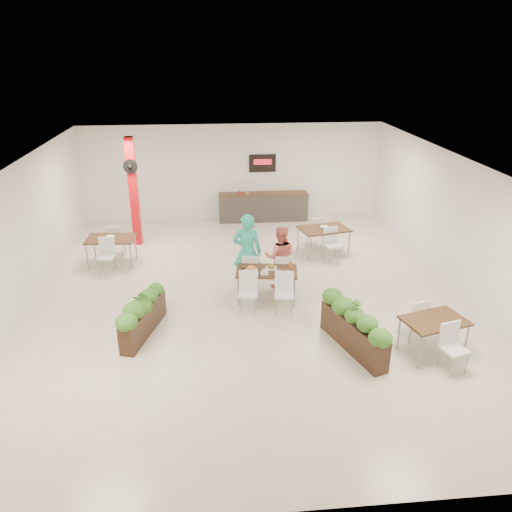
{
  "coord_description": "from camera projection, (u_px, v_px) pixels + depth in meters",
  "views": [
    {
      "loc": [
        -0.79,
        -10.56,
        5.53
      ],
      "look_at": [
        0.21,
        -0.11,
        1.1
      ],
      "focal_mm": 35.0,
      "sensor_mm": 36.0,
      "label": 1
    }
  ],
  "objects": [
    {
      "name": "planter_right",
      "position": [
        354.0,
        326.0,
        9.68
      ],
      "size": [
        0.91,
        1.94,
        1.06
      ],
      "rotation": [
        0.0,
        0.0,
        1.89
      ],
      "color": "black",
      "rests_on": "ground"
    },
    {
      "name": "room_shell",
      "position": [
        246.0,
        217.0,
        11.12
      ],
      "size": [
        10.1,
        12.1,
        3.22
      ],
      "color": "white",
      "rests_on": "ground"
    },
    {
      "name": "side_table_b",
      "position": [
        324.0,
        232.0,
        14.21
      ],
      "size": [
        1.53,
        1.67,
        0.92
      ],
      "rotation": [
        0.0,
        0.0,
        0.22
      ],
      "color": "black",
      "rests_on": "ground"
    },
    {
      "name": "service_counter",
      "position": [
        263.0,
        206.0,
        16.99
      ],
      "size": [
        3.0,
        0.64,
        2.2
      ],
      "color": "#32302C",
      "rests_on": "ground"
    },
    {
      "name": "side_table_c",
      "position": [
        434.0,
        325.0,
        9.48
      ],
      "size": [
        1.33,
        1.67,
        0.92
      ],
      "rotation": [
        0.0,
        0.0,
        0.26
      ],
      "color": "black",
      "rests_on": "ground"
    },
    {
      "name": "diner_man",
      "position": [
        247.0,
        252.0,
        11.98
      ],
      "size": [
        0.76,
        0.55,
        1.92
      ],
      "primitive_type": "imported",
      "rotation": [
        0.0,
        0.0,
        3.0
      ],
      "color": "#28AE9A",
      "rests_on": "ground"
    },
    {
      "name": "side_table_a",
      "position": [
        111.0,
        242.0,
        13.49
      ],
      "size": [
        1.32,
        1.64,
        0.92
      ],
      "rotation": [
        0.0,
        0.0,
        -0.06
      ],
      "color": "black",
      "rests_on": "ground"
    },
    {
      "name": "planter_left",
      "position": [
        143.0,
        312.0,
        10.21
      ],
      "size": [
        0.82,
        1.82,
        0.98
      ],
      "rotation": [
        0.0,
        0.0,
        1.28
      ],
      "color": "black",
      "rests_on": "ground"
    },
    {
      "name": "main_table",
      "position": [
        266.0,
        275.0,
        11.54
      ],
      "size": [
        1.5,
        1.77,
        0.92
      ],
      "rotation": [
        0.0,
        0.0,
        -0.14
      ],
      "color": "black",
      "rests_on": "ground"
    },
    {
      "name": "ground",
      "position": [
        247.0,
        297.0,
        11.9
      ],
      "size": [
        12.0,
        12.0,
        0.0
      ],
      "primitive_type": "plane",
      "color": "beige",
      "rests_on": "ground"
    },
    {
      "name": "red_column",
      "position": [
        134.0,
        191.0,
        14.48
      ],
      "size": [
        0.4,
        0.41,
        3.2
      ],
      "color": "red",
      "rests_on": "ground"
    },
    {
      "name": "diner_woman",
      "position": [
        280.0,
        257.0,
        12.11
      ],
      "size": [
        0.85,
        0.7,
        1.59
      ],
      "primitive_type": "imported",
      "rotation": [
        0.0,
        0.0,
        3.0
      ],
      "color": "#E36E64",
      "rests_on": "ground"
    }
  ]
}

